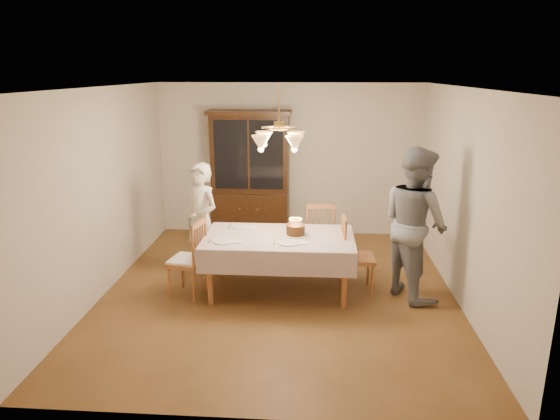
# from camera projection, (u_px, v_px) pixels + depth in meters

# --- Properties ---
(ground) EXTENTS (5.00, 5.00, 0.00)m
(ground) POSITION_uv_depth(u_px,v_px,m) (279.00, 291.00, 6.54)
(ground) COLOR brown
(ground) RESTS_ON ground
(room_shell) EXTENTS (5.00, 5.00, 5.00)m
(room_shell) POSITION_uv_depth(u_px,v_px,m) (279.00, 173.00, 6.12)
(room_shell) COLOR white
(room_shell) RESTS_ON ground
(dining_table) EXTENTS (1.90, 1.10, 0.76)m
(dining_table) POSITION_uv_depth(u_px,v_px,m) (279.00, 242.00, 6.36)
(dining_table) COLOR #97552B
(dining_table) RESTS_ON ground
(china_hutch) EXTENTS (1.38, 0.54, 2.16)m
(china_hutch) POSITION_uv_depth(u_px,v_px,m) (250.00, 177.00, 8.47)
(china_hutch) COLOR black
(china_hutch) RESTS_ON ground
(chair_far_side) EXTENTS (0.46, 0.44, 1.00)m
(chair_far_side) POSITION_uv_depth(u_px,v_px,m) (320.00, 238.00, 7.24)
(chair_far_side) COLOR #97552B
(chair_far_side) RESTS_ON ground
(chair_left_end) EXTENTS (0.50, 0.52, 1.00)m
(chair_left_end) POSITION_uv_depth(u_px,v_px,m) (187.00, 262.00, 6.32)
(chair_left_end) COLOR #97552B
(chair_left_end) RESTS_ON ground
(chair_right_end) EXTENTS (0.44, 0.46, 1.00)m
(chair_right_end) POSITION_uv_depth(u_px,v_px,m) (357.00, 259.00, 6.46)
(chair_right_end) COLOR #97552B
(chair_right_end) RESTS_ON ground
(elderly_woman) EXTENTS (0.69, 0.66, 1.59)m
(elderly_woman) POSITION_uv_depth(u_px,v_px,m) (201.00, 220.00, 6.88)
(elderly_woman) COLOR white
(elderly_woman) RESTS_ON ground
(adult_in_grey) EXTENTS (1.06, 1.16, 1.92)m
(adult_in_grey) POSITION_uv_depth(u_px,v_px,m) (415.00, 223.00, 6.21)
(adult_in_grey) COLOR slate
(adult_in_grey) RESTS_ON ground
(birthday_cake) EXTENTS (0.30, 0.30, 0.23)m
(birthday_cake) POSITION_uv_depth(u_px,v_px,m) (295.00, 230.00, 6.35)
(birthday_cake) COLOR white
(birthday_cake) RESTS_ON dining_table
(place_setting_near_left) EXTENTS (0.42, 0.27, 0.02)m
(place_setting_near_left) POSITION_uv_depth(u_px,v_px,m) (225.00, 241.00, 6.14)
(place_setting_near_left) COLOR white
(place_setting_near_left) RESTS_ON dining_table
(place_setting_near_right) EXTENTS (0.41, 0.26, 0.02)m
(place_setting_near_right) POSITION_uv_depth(u_px,v_px,m) (290.00, 243.00, 6.08)
(place_setting_near_right) COLOR white
(place_setting_near_right) RESTS_ON dining_table
(place_setting_far_left) EXTENTS (0.38, 0.23, 0.02)m
(place_setting_far_left) POSITION_uv_depth(u_px,v_px,m) (243.00, 227.00, 6.70)
(place_setting_far_left) COLOR white
(place_setting_far_left) RESTS_ON dining_table
(chandelier) EXTENTS (0.62, 0.62, 0.73)m
(chandelier) POSITION_uv_depth(u_px,v_px,m) (279.00, 141.00, 6.01)
(chandelier) COLOR #BF8C3F
(chandelier) RESTS_ON ground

